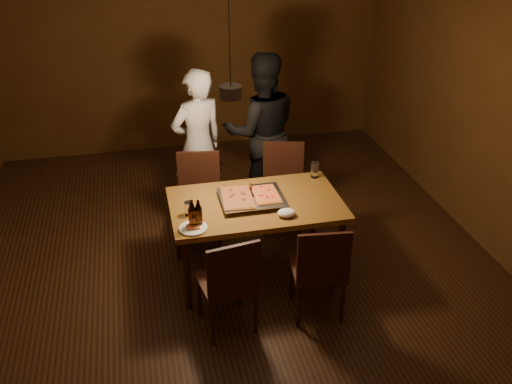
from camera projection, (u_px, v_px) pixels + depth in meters
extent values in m
plane|color=#3A230F|center=(235.00, 271.00, 5.35)|extent=(6.00, 6.00, 0.00)
plane|color=#593414|center=(188.00, 44.00, 7.24)|extent=(5.00, 0.00, 5.00)
plane|color=#593414|center=(503.00, 109.00, 5.16)|extent=(0.00, 6.00, 6.00)
cube|color=#8C5E23|center=(256.00, 204.00, 4.99)|extent=(1.50, 0.90, 0.05)
cylinder|color=#38190F|center=(187.00, 274.00, 4.73)|extent=(0.06, 0.06, 0.70)
cylinder|color=#38190F|center=(340.00, 254.00, 4.99)|extent=(0.06, 0.06, 0.70)
cylinder|color=#38190F|center=(178.00, 228.00, 5.36)|extent=(0.06, 0.06, 0.70)
cylinder|color=#38190F|center=(314.00, 212.00, 5.62)|extent=(0.06, 0.06, 0.70)
cube|color=#38190F|center=(200.00, 203.00, 5.62)|extent=(0.48, 0.48, 0.04)
cube|color=#38190F|center=(199.00, 172.00, 5.67)|extent=(0.42, 0.09, 0.45)
cube|color=#38190F|center=(283.00, 191.00, 5.83)|extent=(0.51, 0.51, 0.04)
cube|color=#38190F|center=(283.00, 162.00, 5.88)|extent=(0.41, 0.13, 0.45)
cube|color=#38190F|center=(226.00, 282.00, 4.50)|extent=(0.48, 0.48, 0.04)
cube|color=#38190F|center=(234.00, 271.00, 4.23)|extent=(0.42, 0.10, 0.45)
cube|color=#38190F|center=(317.00, 269.00, 4.66)|extent=(0.46, 0.46, 0.04)
cube|color=#38190F|center=(324.00, 258.00, 4.38)|extent=(0.42, 0.08, 0.45)
cube|color=silver|center=(252.00, 199.00, 4.98)|extent=(0.57, 0.47, 0.05)
cube|color=maroon|center=(238.00, 198.00, 4.93)|extent=(0.29, 0.44, 0.02)
cube|color=gold|center=(266.00, 194.00, 4.98)|extent=(0.23, 0.35, 0.02)
cylinder|color=black|center=(192.00, 218.00, 4.59)|extent=(0.06, 0.06, 0.16)
cone|color=black|center=(192.00, 205.00, 4.53)|extent=(0.06, 0.06, 0.09)
cylinder|color=black|center=(199.00, 217.00, 4.61)|extent=(0.06, 0.06, 0.15)
cone|color=black|center=(198.00, 205.00, 4.56)|extent=(0.06, 0.06, 0.08)
cylinder|color=silver|center=(189.00, 208.00, 4.77)|extent=(0.07, 0.07, 0.12)
cylinder|color=silver|center=(315.00, 170.00, 5.37)|extent=(0.07, 0.07, 0.15)
cylinder|color=white|center=(193.00, 228.00, 4.59)|extent=(0.23, 0.23, 0.02)
cube|color=gold|center=(193.00, 227.00, 4.59)|extent=(0.10, 0.08, 0.01)
ellipsoid|color=white|center=(287.00, 213.00, 4.76)|extent=(0.16, 0.12, 0.07)
imported|color=silver|center=(198.00, 145.00, 5.92)|extent=(0.69, 0.57, 1.62)
imported|color=black|center=(261.00, 131.00, 6.11)|extent=(0.86, 0.68, 1.72)
cylinder|color=black|center=(231.00, 92.00, 4.51)|extent=(0.18, 0.18, 0.10)
cylinder|color=black|center=(229.00, 21.00, 4.24)|extent=(0.01, 0.01, 1.00)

